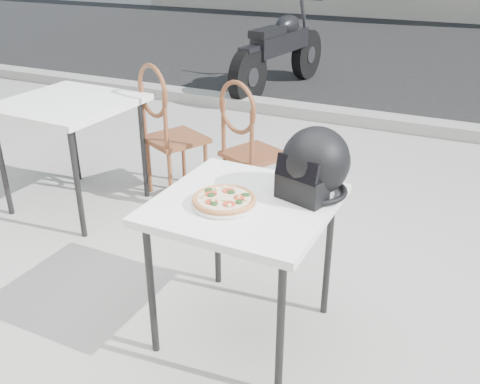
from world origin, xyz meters
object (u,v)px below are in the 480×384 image
at_px(plate, 224,203).
at_px(cafe_table_main, 244,214).
at_px(pizza, 224,199).
at_px(cafe_chair_side, 166,125).
at_px(cafe_table_side, 68,111).
at_px(cafe_chair_main, 247,140).
at_px(motorcycle, 280,52).
at_px(helmet, 314,166).

bearing_deg(plate, cafe_table_main, 52.09).
relative_size(plate, pizza, 1.05).
distance_m(cafe_table_main, pizza, 0.13).
relative_size(cafe_table_main, cafe_chair_side, 0.76).
xyz_separation_m(cafe_table_main, cafe_table_side, (-1.61, 0.73, 0.05)).
xyz_separation_m(cafe_chair_main, cafe_chair_side, (-0.61, -0.02, 0.03)).
bearing_deg(plate, motorcycle, 108.29).
distance_m(plate, helmet, 0.42).
bearing_deg(cafe_chair_side, cafe_table_main, 161.62).
distance_m(cafe_chair_main, cafe_chair_side, 0.61).
relative_size(cafe_table_main, motorcycle, 0.35).
height_order(pizza, cafe_chair_side, cafe_chair_side).
bearing_deg(cafe_chair_main, helmet, 152.68).
height_order(pizza, motorcycle, motorcycle).
xyz_separation_m(cafe_chair_side, motorcycle, (-0.38, 3.15, -0.08)).
height_order(plate, pizza, pizza).
bearing_deg(motorcycle, helmet, -59.80).
height_order(plate, cafe_table_side, cafe_table_side).
bearing_deg(plate, cafe_chair_side, 131.42).
bearing_deg(cafe_chair_main, plate, 134.87).
bearing_deg(plate, pizza, 88.23).
xyz_separation_m(plate, cafe_chair_main, (-0.45, 1.23, -0.19)).
height_order(cafe_chair_main, motorcycle, motorcycle).
bearing_deg(motorcycle, cafe_chair_main, -65.36).
bearing_deg(plate, cafe_chair_main, 110.30).
relative_size(cafe_table_main, cafe_table_side, 0.90).
xyz_separation_m(plate, helmet, (0.30, 0.26, 0.13)).
bearing_deg(pizza, cafe_chair_side, 131.43).
height_order(plate, cafe_chair_side, cafe_chair_side).
distance_m(plate, motorcycle, 4.60).
relative_size(cafe_table_main, helmet, 1.97).
bearing_deg(cafe_chair_side, helmet, 172.22).
bearing_deg(helmet, plate, -121.82).
relative_size(plate, helmet, 0.92).
distance_m(helmet, cafe_table_side, 1.94).
relative_size(helmet, motorcycle, 0.18).
xyz_separation_m(cafe_table_main, helmet, (0.24, 0.19, 0.20)).
distance_m(pizza, motorcycle, 4.60).
bearing_deg(cafe_table_main, motorcycle, 109.29).
bearing_deg(motorcycle, cafe_table_main, -63.56).
distance_m(pizza, cafe_chair_side, 1.62).
relative_size(cafe_table_main, cafe_chair_main, 0.80).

